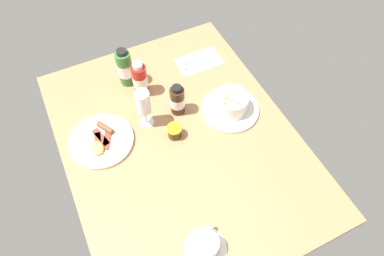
% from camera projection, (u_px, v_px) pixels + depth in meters
% --- Properties ---
extents(ground_plane, '(1.10, 0.84, 0.03)m').
position_uv_depth(ground_plane, '(179.00, 142.00, 1.30)').
color(ground_plane, '#A8754C').
extents(porridge_bowl, '(0.23, 0.23, 0.09)m').
position_uv_depth(porridge_bowl, '(231.00, 104.00, 1.33)').
color(porridge_bowl, silver).
rests_on(porridge_bowl, ground_plane).
extents(cutlery_setting, '(0.12, 0.20, 0.01)m').
position_uv_depth(cutlery_setting, '(198.00, 61.00, 1.52)').
color(cutlery_setting, silver).
rests_on(cutlery_setting, ground_plane).
extents(coffee_cup, '(0.13, 0.13, 0.07)m').
position_uv_depth(coffee_cup, '(206.00, 246.00, 1.04)').
color(coffee_cup, silver).
rests_on(coffee_cup, ground_plane).
extents(wine_glass, '(0.06, 0.06, 0.18)m').
position_uv_depth(wine_glass, '(143.00, 104.00, 1.24)').
color(wine_glass, white).
rests_on(wine_glass, ground_plane).
extents(jam_jar, '(0.06, 0.06, 0.05)m').
position_uv_depth(jam_jar, '(175.00, 131.00, 1.28)').
color(jam_jar, '#3B2A12').
rests_on(jam_jar, ground_plane).
extents(sauce_bottle_red, '(0.06, 0.06, 0.16)m').
position_uv_depth(sauce_bottle_red, '(140.00, 80.00, 1.36)').
color(sauce_bottle_red, '#B21E19').
rests_on(sauce_bottle_red, ground_plane).
extents(sauce_bottle_brown, '(0.06, 0.06, 0.14)m').
position_uv_depth(sauce_bottle_brown, '(177.00, 100.00, 1.31)').
color(sauce_bottle_brown, '#382314').
rests_on(sauce_bottle_brown, ground_plane).
extents(sauce_bottle_green, '(0.06, 0.06, 0.17)m').
position_uv_depth(sauce_bottle_green, '(125.00, 68.00, 1.39)').
color(sauce_bottle_green, '#337233').
rests_on(sauce_bottle_green, ground_plane).
extents(breakfast_plate, '(0.24, 0.24, 0.04)m').
position_uv_depth(breakfast_plate, '(101.00, 141.00, 1.28)').
color(breakfast_plate, silver).
rests_on(breakfast_plate, ground_plane).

